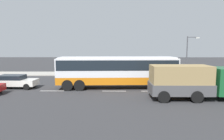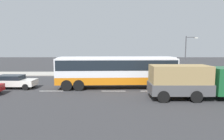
{
  "view_description": "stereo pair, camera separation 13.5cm",
  "coord_description": "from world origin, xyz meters",
  "px_view_note": "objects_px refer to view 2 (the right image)",
  "views": [
    {
      "loc": [
        -0.78,
        -21.46,
        4.4
      ],
      "look_at": [
        -0.99,
        -0.38,
        1.89
      ],
      "focal_mm": 31.66,
      "sensor_mm": 36.0,
      "label": 1
    },
    {
      "loc": [
        -0.91,
        -21.46,
        4.4
      ],
      "look_at": [
        -0.99,
        -0.38,
        1.89
      ],
      "focal_mm": 31.66,
      "sensor_mm": 36.0,
      "label": 2
    }
  ],
  "objects_px": {
    "street_lamp": "(188,52)",
    "cargo_truck": "(194,81)",
    "coach_bus": "(117,69)",
    "pedestrian_near_curb": "(106,68)",
    "car_white_minivan": "(14,81)"
  },
  "relations": [
    {
      "from": "cargo_truck",
      "to": "coach_bus",
      "type": "bearing_deg",
      "value": 145.26
    },
    {
      "from": "cargo_truck",
      "to": "street_lamp",
      "type": "distance_m",
      "value": 14.46
    },
    {
      "from": "coach_bus",
      "to": "car_white_minivan",
      "type": "distance_m",
      "value": 11.0
    },
    {
      "from": "coach_bus",
      "to": "street_lamp",
      "type": "distance_m",
      "value": 14.29
    },
    {
      "from": "coach_bus",
      "to": "cargo_truck",
      "type": "height_order",
      "value": "coach_bus"
    },
    {
      "from": "coach_bus",
      "to": "pedestrian_near_curb",
      "type": "relative_size",
      "value": 8.21
    },
    {
      "from": "cargo_truck",
      "to": "pedestrian_near_curb",
      "type": "xyz_separation_m",
      "value": [
        -7.88,
        14.9,
        -0.55
      ]
    },
    {
      "from": "car_white_minivan",
      "to": "pedestrian_near_curb",
      "type": "relative_size",
      "value": 2.98
    },
    {
      "from": "car_white_minivan",
      "to": "street_lamp",
      "type": "bearing_deg",
      "value": 24.64
    },
    {
      "from": "car_white_minivan",
      "to": "street_lamp",
      "type": "relative_size",
      "value": 0.79
    },
    {
      "from": "street_lamp",
      "to": "cargo_truck",
      "type": "bearing_deg",
      "value": -108.51
    },
    {
      "from": "coach_bus",
      "to": "pedestrian_near_curb",
      "type": "height_order",
      "value": "coach_bus"
    },
    {
      "from": "cargo_truck",
      "to": "pedestrian_near_curb",
      "type": "relative_size",
      "value": 4.82
    },
    {
      "from": "cargo_truck",
      "to": "pedestrian_near_curb",
      "type": "distance_m",
      "value": 16.86
    },
    {
      "from": "car_white_minivan",
      "to": "street_lamp",
      "type": "distance_m",
      "value": 23.85
    }
  ]
}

